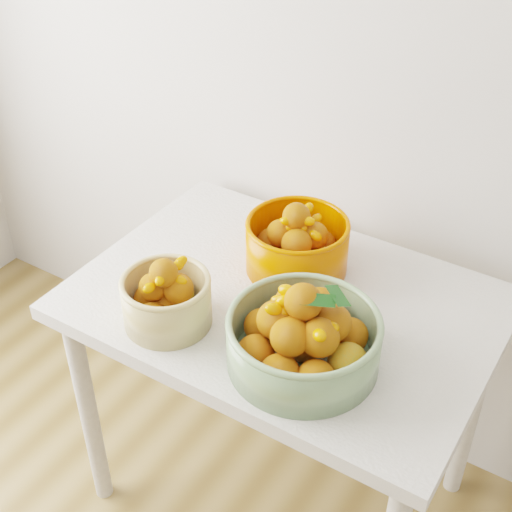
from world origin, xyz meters
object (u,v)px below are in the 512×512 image
object	(u,v)px
bowl_cream	(166,299)
bowl_orange	(297,244)
bowl_green	(304,337)
table	(284,328)

from	to	relation	value
bowl_cream	bowl_orange	bearing A→B (deg)	66.18
bowl_green	table	bearing A→B (deg)	130.37
bowl_cream	bowl_green	distance (m)	0.33
table	bowl_green	bearing A→B (deg)	-49.63
table	bowl_orange	distance (m)	0.21
bowl_cream	bowl_green	bearing A→B (deg)	8.27
bowl_cream	bowl_green	size ratio (longest dim) A/B	0.77
bowl_cream	bowl_orange	xyz separation A→B (m)	(0.15, 0.34, 0.01)
bowl_cream	bowl_orange	size ratio (longest dim) A/B	0.75
table	bowl_orange	xyz separation A→B (m)	(-0.04, 0.12, 0.17)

